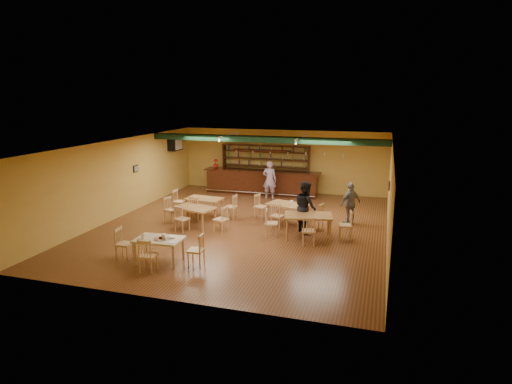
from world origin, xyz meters
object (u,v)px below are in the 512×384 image
(bar_counter, at_px, (262,182))
(patron_right_a, at_px, (305,207))
(dining_table_c, at_px, (195,217))
(patron_bar, at_px, (270,180))
(near_table, at_px, (159,250))
(dining_table_b, at_px, (288,214))
(dining_table_d, at_px, (308,226))
(dining_table_a, at_px, (204,207))

(bar_counter, bearing_deg, patron_right_a, -59.43)
(dining_table_c, height_order, patron_bar, patron_bar)
(near_table, bearing_deg, dining_table_c, 94.66)
(dining_table_b, xyz_separation_m, dining_table_d, (1.01, -1.37, 0.02))
(patron_right_a, bearing_deg, dining_table_c, 64.07)
(bar_counter, distance_m, dining_table_a, 4.43)
(bar_counter, distance_m, dining_table_c, 5.79)
(dining_table_b, distance_m, patron_bar, 3.94)
(bar_counter, xyz_separation_m, dining_table_a, (-1.12, -4.28, -0.22))
(dining_table_d, bearing_deg, dining_table_c, 168.29)
(patron_bar, relative_size, patron_right_a, 0.98)
(dining_table_c, relative_size, dining_table_d, 0.93)
(dining_table_b, distance_m, dining_table_d, 1.70)
(patron_bar, bearing_deg, dining_table_d, 119.68)
(bar_counter, relative_size, near_table, 4.26)
(dining_table_b, bearing_deg, dining_table_c, -139.02)
(dining_table_a, height_order, dining_table_c, dining_table_c)
(patron_right_a, bearing_deg, bar_counter, -3.43)
(dining_table_d, relative_size, patron_bar, 0.89)
(dining_table_c, xyz_separation_m, dining_table_d, (4.12, -0.02, 0.03))
(near_table, bearing_deg, dining_table_b, 57.91)
(dining_table_d, bearing_deg, patron_bar, 106.95)
(dining_table_c, bearing_deg, patron_bar, 89.52)
(near_table, relative_size, patron_right_a, 0.73)
(dining_table_a, bearing_deg, dining_table_d, -13.82)
(dining_table_d, xyz_separation_m, patron_right_a, (-0.21, 0.57, 0.51))
(dining_table_d, bearing_deg, bar_counter, 108.17)
(dining_table_d, distance_m, patron_bar, 5.61)
(near_table, height_order, patron_bar, patron_bar)
(dining_table_a, relative_size, patron_bar, 0.80)
(dining_table_d, relative_size, patron_right_a, 0.87)
(dining_table_c, bearing_deg, dining_table_b, 39.65)
(dining_table_b, bearing_deg, bar_counter, 134.71)
(dining_table_b, height_order, near_table, dining_table_b)
(dining_table_a, distance_m, near_table, 4.90)
(dining_table_a, xyz_separation_m, dining_table_b, (3.37, -0.09, 0.02))
(dining_table_a, bearing_deg, dining_table_c, -74.95)
(dining_table_b, height_order, patron_right_a, patron_right_a)
(dining_table_b, height_order, patron_bar, patron_bar)
(dining_table_a, xyz_separation_m, near_table, (0.72, -4.85, 0.00))
(dining_table_a, distance_m, dining_table_c, 1.47)
(dining_table_d, xyz_separation_m, near_table, (-3.66, -3.39, -0.04))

